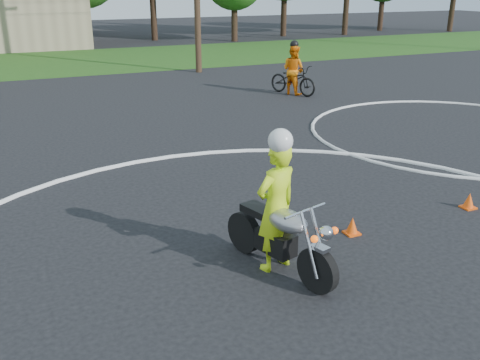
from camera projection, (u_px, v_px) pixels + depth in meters
name	position (u px, v px, depth m)	size (l,w,h in m)	color
grass_strip	(72.00, 61.00, 28.34)	(120.00, 10.00, 0.02)	#1E4714
course_markings	(361.00, 214.00, 9.75)	(19.05, 19.05, 0.12)	silver
primary_motorcycle	(281.00, 237.00, 7.66)	(0.88, 2.14, 1.15)	black
rider_primary_grp	(276.00, 203.00, 7.61)	(0.81, 0.64, 2.14)	#C2EB18
rider_second_grp	(293.00, 75.00, 19.93)	(1.46, 2.19, 1.99)	black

